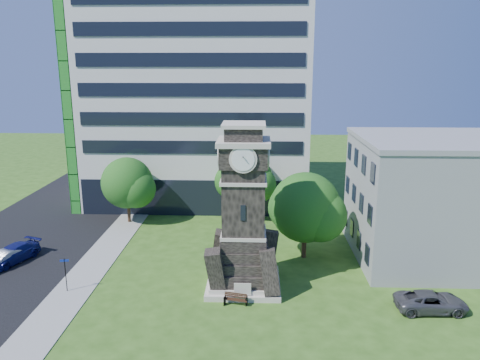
{
  "coord_description": "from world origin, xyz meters",
  "views": [
    {
      "loc": [
        3.93,
        -30.26,
        16.18
      ],
      "look_at": [
        2.59,
        5.94,
        7.18
      ],
      "focal_mm": 35.0,
      "sensor_mm": 36.0,
      "label": 1
    }
  ],
  "objects_px": {
    "park_bench": "(236,299)",
    "clock_tower": "(244,218)",
    "car_east_lot": "(431,302)",
    "car_street_north": "(13,254)",
    "car_street_mid": "(2,260)",
    "street_sign": "(65,271)"
  },
  "relations": [
    {
      "from": "car_street_mid",
      "to": "car_street_north",
      "type": "distance_m",
      "value": 1.12
    },
    {
      "from": "car_street_north",
      "to": "clock_tower",
      "type": "bearing_deg",
      "value": 9.9
    },
    {
      "from": "clock_tower",
      "to": "car_street_mid",
      "type": "height_order",
      "value": "clock_tower"
    },
    {
      "from": "car_east_lot",
      "to": "park_bench",
      "type": "bearing_deg",
      "value": 86.65
    },
    {
      "from": "clock_tower",
      "to": "car_east_lot",
      "type": "height_order",
      "value": "clock_tower"
    },
    {
      "from": "clock_tower",
      "to": "car_east_lot",
      "type": "bearing_deg",
      "value": -14.53
    },
    {
      "from": "clock_tower",
      "to": "park_bench",
      "type": "xyz_separation_m",
      "value": [
        -0.45,
        -2.97,
        -4.84
      ]
    },
    {
      "from": "clock_tower",
      "to": "street_sign",
      "type": "height_order",
      "value": "clock_tower"
    },
    {
      "from": "car_street_mid",
      "to": "car_east_lot",
      "type": "distance_m",
      "value": 33.05
    },
    {
      "from": "car_street_mid",
      "to": "street_sign",
      "type": "relative_size",
      "value": 1.53
    },
    {
      "from": "car_street_mid",
      "to": "clock_tower",
      "type": "bearing_deg",
      "value": 13.7
    },
    {
      "from": "clock_tower",
      "to": "car_street_north",
      "type": "xyz_separation_m",
      "value": [
        -19.49,
        3.53,
        -4.57
      ]
    },
    {
      "from": "car_street_mid",
      "to": "street_sign",
      "type": "xyz_separation_m",
      "value": [
        6.93,
        -3.96,
        0.97
      ]
    },
    {
      "from": "park_bench",
      "to": "car_east_lot",
      "type": "bearing_deg",
      "value": 11.99
    },
    {
      "from": "car_street_mid",
      "to": "car_street_north",
      "type": "height_order",
      "value": "car_street_north"
    },
    {
      "from": "car_street_mid",
      "to": "car_street_north",
      "type": "bearing_deg",
      "value": 93.99
    },
    {
      "from": "clock_tower",
      "to": "car_street_north",
      "type": "bearing_deg",
      "value": 169.73
    },
    {
      "from": "car_street_mid",
      "to": "car_east_lot",
      "type": "height_order",
      "value": "car_east_lot"
    },
    {
      "from": "car_street_north",
      "to": "park_bench",
      "type": "height_order",
      "value": "car_street_north"
    },
    {
      "from": "car_east_lot",
      "to": "park_bench",
      "type": "distance_m",
      "value": 13.19
    },
    {
      "from": "car_east_lot",
      "to": "car_street_mid",
      "type": "bearing_deg",
      "value": 78.06
    },
    {
      "from": "park_bench",
      "to": "clock_tower",
      "type": "bearing_deg",
      "value": 94.78
    }
  ]
}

